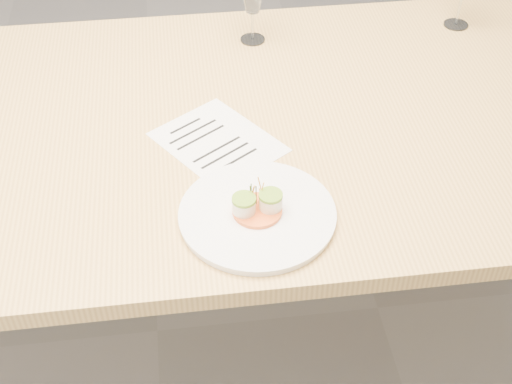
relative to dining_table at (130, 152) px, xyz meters
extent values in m
plane|color=slate|center=(0.00, 0.00, -0.68)|extent=(7.00, 7.00, 0.00)
cube|color=tan|center=(0.00, 0.00, 0.05)|extent=(2.40, 1.00, 0.04)
cylinder|color=tan|center=(1.10, 0.40, -0.33)|extent=(0.07, 0.07, 0.71)
cylinder|color=white|center=(0.26, -0.32, 0.07)|extent=(0.30, 0.30, 0.01)
cylinder|color=white|center=(0.26, -0.32, 0.08)|extent=(0.31, 0.31, 0.01)
cylinder|color=orange|center=(0.26, -0.32, 0.09)|extent=(0.10, 0.10, 0.01)
cylinder|color=#FAEECC|center=(0.23, -0.32, 0.11)|extent=(0.05, 0.05, 0.03)
cylinder|color=#FAEECC|center=(0.28, -0.32, 0.11)|extent=(0.05, 0.05, 0.03)
cylinder|color=#82AA2F|center=(0.23, -0.32, 0.12)|extent=(0.05, 0.05, 0.01)
cylinder|color=#82AA2F|center=(0.28, -0.32, 0.12)|extent=(0.05, 0.05, 0.01)
cylinder|color=#D2D170|center=(0.31, -0.37, 0.08)|extent=(0.05, 0.05, 0.00)
cube|color=white|center=(0.20, -0.08, 0.07)|extent=(0.31, 0.33, 0.00)
cube|color=black|center=(0.13, -0.01, 0.07)|extent=(0.07, 0.05, 0.00)
cube|color=black|center=(0.15, -0.03, 0.07)|extent=(0.11, 0.08, 0.00)
cube|color=black|center=(0.16, -0.06, 0.07)|extent=(0.11, 0.08, 0.00)
cube|color=black|center=(0.20, -0.10, 0.07)|extent=(0.11, 0.08, 0.00)
cube|color=black|center=(0.21, -0.12, 0.07)|extent=(0.11, 0.08, 0.00)
cube|color=black|center=(0.23, -0.15, 0.07)|extent=(0.11, 0.08, 0.00)
cylinder|color=white|center=(0.33, 0.34, 0.07)|extent=(0.07, 0.07, 0.00)
cylinder|color=white|center=(0.33, 0.34, 0.11)|extent=(0.01, 0.01, 0.08)
cylinder|color=white|center=(0.89, 0.35, 0.07)|extent=(0.07, 0.07, 0.00)
cylinder|color=white|center=(0.89, 0.35, 0.11)|extent=(0.01, 0.01, 0.08)
camera|label=1|loc=(0.13, -1.30, 1.04)|focal=50.00mm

